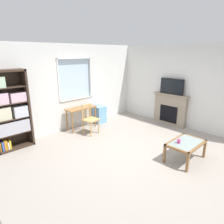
{
  "coord_description": "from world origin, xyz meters",
  "views": [
    {
      "loc": [
        -3.49,
        -2.93,
        2.37
      ],
      "look_at": [
        -0.07,
        0.58,
        0.9
      ],
      "focal_mm": 31.87,
      "sensor_mm": 36.0,
      "label": 1
    }
  ],
  "objects": [
    {
      "name": "sippy_cup",
      "position": [
        0.4,
        -1.07,
        0.48
      ],
      "size": [
        0.07,
        0.07,
        0.09
      ],
      "primitive_type": "cylinder",
      "color": "#DB3D84",
      "rests_on": "coffee_table"
    },
    {
      "name": "ground",
      "position": [
        0.0,
        0.0,
        -0.01
      ],
      "size": [
        6.07,
        5.89,
        0.02
      ],
      "primitive_type": "cube",
      "color": "#9E9389"
    },
    {
      "name": "fireplace",
      "position": [
        2.44,
        0.34,
        0.53
      ],
      "size": [
        0.26,
        1.24,
        1.06
      ],
      "color": "gray",
      "rests_on": "ground"
    },
    {
      "name": "tv",
      "position": [
        2.42,
        0.34,
        1.31
      ],
      "size": [
        0.06,
        0.81,
        0.51
      ],
      "color": "black",
      "rests_on": "fireplace"
    },
    {
      "name": "wall_back_with_window",
      "position": [
        -0.01,
        2.44,
        1.29
      ],
      "size": [
        5.07,
        0.15,
        2.63
      ],
      "color": "silver",
      "rests_on": "ground"
    },
    {
      "name": "wooden_chair",
      "position": [
        -0.03,
        1.58,
        0.46
      ],
      "size": [
        0.47,
        0.45,
        0.9
      ],
      "color": "tan",
      "rests_on": "ground"
    },
    {
      "name": "coffee_table",
      "position": [
        0.56,
        -1.17,
        0.37
      ],
      "size": [
        0.91,
        0.59,
        0.44
      ],
      "color": "#8C9E99",
      "rests_on": "ground"
    },
    {
      "name": "desk_under_window",
      "position": [
        0.03,
        2.09,
        0.58
      ],
      "size": [
        0.99,
        0.41,
        0.71
      ],
      "color": "olive",
      "rests_on": "ground"
    },
    {
      "name": "wall_right",
      "position": [
        2.6,
        0.0,
        1.32
      ],
      "size": [
        0.12,
        5.09,
        2.63
      ],
      "primitive_type": "cube",
      "color": "silver",
      "rests_on": "ground"
    },
    {
      "name": "plastic_drawer_unit",
      "position": [
        0.82,
        2.14,
        0.3
      ],
      "size": [
        0.35,
        0.4,
        0.59
      ],
      "primitive_type": "cube",
      "color": "#72ADDB",
      "rests_on": "ground"
    },
    {
      "name": "bookshelf",
      "position": [
        -2.04,
        2.2,
        0.98
      ],
      "size": [
        0.9,
        0.38,
        1.99
      ],
      "color": "#38281E",
      "rests_on": "ground"
    }
  ]
}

